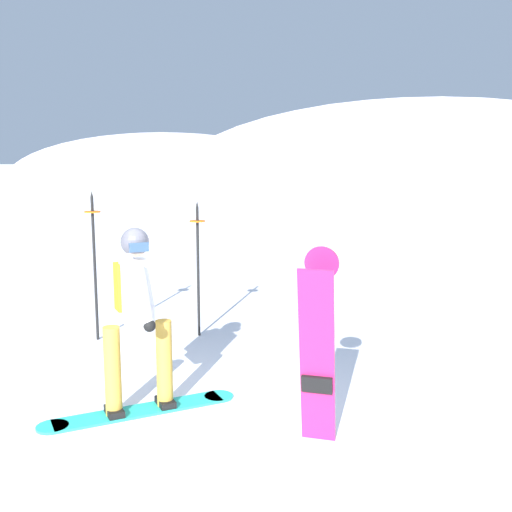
% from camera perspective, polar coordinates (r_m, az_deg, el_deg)
% --- Properties ---
extents(ground_plane, '(300.00, 300.00, 0.00)m').
position_cam_1_polar(ground_plane, '(5.34, -8.70, -16.72)').
color(ground_plane, white).
extents(ridge_peak_main, '(35.60, 32.04, 12.35)m').
position_cam_1_polar(ridge_peak_main, '(44.02, 14.82, 5.99)').
color(ridge_peak_main, white).
rests_on(ridge_peak_main, ground).
extents(ridge_peak_far, '(30.88, 27.79, 9.34)m').
position_cam_1_polar(ridge_peak_far, '(62.22, -8.60, 7.09)').
color(ridge_peak_far, white).
rests_on(ridge_peak_far, ground).
extents(snowboarder_main, '(1.45, 1.31, 1.71)m').
position_cam_1_polar(snowboarder_main, '(5.62, -11.16, -5.44)').
color(snowboarder_main, '#23B7A3').
rests_on(snowboarder_main, ground).
extents(spare_snowboard, '(0.28, 0.34, 1.63)m').
position_cam_1_polar(spare_snowboard, '(4.91, 5.82, -8.55)').
color(spare_snowboard, '#D11E5B').
rests_on(spare_snowboard, ground).
extents(piste_marker_near, '(0.20, 0.20, 1.78)m').
position_cam_1_polar(piste_marker_near, '(7.89, -5.47, -0.32)').
color(piste_marker_near, black).
rests_on(piste_marker_near, ground).
extents(piste_marker_far, '(0.20, 0.20, 1.91)m').
position_cam_1_polar(piste_marker_far, '(7.92, -14.94, -0.01)').
color(piste_marker_far, black).
rests_on(piste_marker_far, ground).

